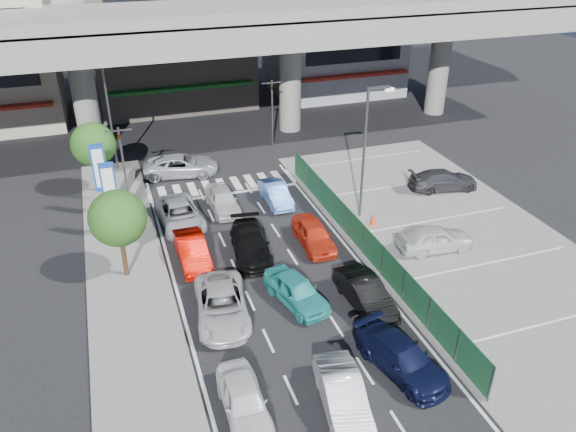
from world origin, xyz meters
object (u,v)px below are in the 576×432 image
object	(u,v)px
hatch_black_mid_right	(365,293)
crossing_wagon_silver	(181,166)
taxi_orange_right	(314,234)
minivan_navy_back	(402,358)
traffic_cone	(373,219)
tree_near	(118,218)
street_lamp_right	(367,143)
tree_far	(93,145)
parked_sedan_dgrey	(444,180)
taxi_teal_mid	(296,290)
wagon_silver_front_left	(180,215)
street_lamp_left	(111,105)
parked_sedan_white	(435,238)
taxi_orange_left	(192,251)
signboard_near	(110,191)
sedan_white_front_mid	(223,200)
traffic_light_left	(121,147)
sedan_black_mid	(251,244)
sedan_white_mid_left	(222,305)
kei_truck_front_right	(276,194)
signboard_far	(100,170)
hatch_white_back_mid	(343,396)
traffic_light_right	(272,97)

from	to	relation	value
hatch_black_mid_right	crossing_wagon_silver	bearing A→B (deg)	105.48
crossing_wagon_silver	taxi_orange_right	bearing A→B (deg)	-145.29
minivan_navy_back	traffic_cone	bearing A→B (deg)	54.95
tree_near	street_lamp_right	bearing A→B (deg)	8.03
street_lamp_right	tree_far	xyz separation A→B (m)	(-14.97, 8.50, -1.38)
hatch_black_mid_right	taxi_orange_right	world-z (taller)	same
parked_sedan_dgrey	traffic_cone	world-z (taller)	parked_sedan_dgrey
taxi_teal_mid	wagon_silver_front_left	world-z (taller)	wagon_silver_front_left
street_lamp_left	parked_sedan_white	world-z (taller)	street_lamp_left
tree_near	minivan_navy_back	world-z (taller)	tree_near
tree_near	tree_far	size ratio (longest dim) A/B	1.00
street_lamp_right	parked_sedan_white	distance (m)	6.61
street_lamp_right	tree_far	bearing A→B (deg)	150.42
taxi_orange_left	parked_sedan_white	xyz separation A→B (m)	(12.74, -3.11, 0.08)
signboard_near	sedan_white_front_mid	xyz separation A→B (m)	(6.49, 1.52, -2.37)
taxi_orange_right	taxi_orange_left	bearing A→B (deg)	177.29
traffic_light_left	taxi_orange_left	xyz separation A→B (m)	(2.64, -7.76, -3.25)
wagon_silver_front_left	sedan_black_mid	bearing A→B (deg)	-59.92
street_lamp_right	crossing_wagon_silver	size ratio (longest dim) A/B	1.55
minivan_navy_back	sedan_white_mid_left	world-z (taller)	sedan_white_mid_left
traffic_light_left	signboard_near	distance (m)	4.22
traffic_light_left	sedan_black_mid	xyz separation A→B (m)	(5.74, -8.07, -3.25)
taxi_teal_mid	crossing_wagon_silver	world-z (taller)	crossing_wagon_silver
traffic_light_left	parked_sedan_dgrey	size ratio (longest dim) A/B	1.14
taxi_orange_right	kei_truck_front_right	world-z (taller)	taxi_orange_right
street_lamp_left	minivan_navy_back	xyz separation A→B (m)	(9.32, -24.41, -4.12)
signboard_far	taxi_orange_left	bearing A→B (deg)	-59.13
tree_far	hatch_white_back_mid	xyz separation A→B (m)	(7.72, -22.02, -2.70)
hatch_white_back_mid	sedan_white_mid_left	distance (m)	7.40
traffic_light_right	taxi_teal_mid	distance (m)	20.70
taxi_orange_left	kei_truck_front_right	world-z (taller)	taxi_orange_left
tree_near	crossing_wagon_silver	xyz separation A→B (m)	(4.70, 11.57, -2.67)
parked_sedan_white	taxi_teal_mid	bearing A→B (deg)	107.73
sedan_white_mid_left	hatch_black_mid_right	world-z (taller)	same
hatch_white_back_mid	traffic_light_left	bearing A→B (deg)	116.35
parked_sedan_dgrey	kei_truck_front_right	bearing A→B (deg)	90.30
tree_near	parked_sedan_white	xyz separation A→B (m)	(16.17, -2.87, -2.62)
hatch_white_back_mid	traffic_cone	distance (m)	14.28
signboard_near	sedan_black_mid	world-z (taller)	signboard_near
hatch_white_back_mid	taxi_teal_mid	world-z (taller)	hatch_white_back_mid
tree_far	traffic_cone	distance (m)	18.20
signboard_far	taxi_teal_mid	bearing A→B (deg)	-55.63
hatch_white_back_mid	taxi_orange_left	bearing A→B (deg)	115.44
street_lamp_left	taxi_orange_left	world-z (taller)	street_lamp_left
hatch_black_mid_right	taxi_orange_left	distance (m)	9.44
tree_near	wagon_silver_front_left	xyz separation A→B (m)	(3.47, 4.42, -2.70)
signboard_near	tree_far	world-z (taller)	tree_far
street_lamp_left	hatch_black_mid_right	bearing A→B (deg)	-64.00
hatch_black_mid_right	sedan_black_mid	xyz separation A→B (m)	(-3.92, 6.00, 0.00)
hatch_white_back_mid	sedan_white_mid_left	size ratio (longest dim) A/B	0.84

